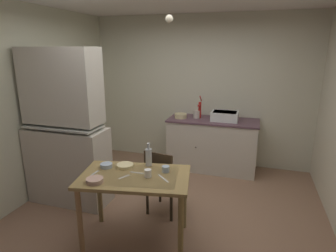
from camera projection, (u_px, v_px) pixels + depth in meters
The scene contains 22 objects.
ground_plane at pixel (165, 218), 3.55m from camera, with size 5.07×5.07×0.00m, color #8E6A52.
wall_back at pixel (200, 91), 5.12m from camera, with size 4.03×0.10×2.65m, color beige.
wall_left at pixel (22, 106), 3.78m from camera, with size 0.10×4.17×2.65m, color beige.
hutch_cabinet at pixel (66, 134), 3.74m from camera, with size 1.09×0.46×2.09m.
counter_cabinet at pixel (212, 144), 4.93m from camera, with size 1.52×0.64×0.90m.
sink_basin at pixel (225, 116), 4.73m from camera, with size 0.44×0.34×0.15m.
hand_pump at pixel (200, 108), 4.87m from camera, with size 0.05×0.27×0.39m.
mixing_bowl_counter at pixel (181, 116), 4.91m from camera, with size 0.21×0.21×0.08m, color beige.
stoneware_crock at pixel (197, 114), 4.91m from camera, with size 0.11×0.11×0.13m, color beige.
dining_table at pixel (135, 185), 3.00m from camera, with size 1.25×0.89×0.78m.
chair_far_side at pixel (163, 180), 3.55m from camera, with size 0.46×0.46×0.87m.
serving_bowl_wide at pixel (106, 165), 3.16m from camera, with size 0.13×0.13×0.05m, color #9EB2C6.
soup_bowl_small at pixel (95, 180), 2.80m from camera, with size 0.17×0.17×0.04m, color tan.
sauce_dish at pixel (125, 166), 3.17m from camera, with size 0.19×0.19×0.04m, color beige.
teacup_mint at pixel (166, 169), 3.04m from camera, with size 0.08×0.08×0.07m, color #9EB2C6.
mug_tall at pixel (148, 173), 2.92m from camera, with size 0.07×0.07×0.08m, color white.
glass_bottle at pixel (149, 157), 3.19m from camera, with size 0.07×0.07×0.27m.
table_knife at pixel (163, 178), 2.89m from camera, with size 0.21×0.02×0.01m, color silver.
teaspoon_near_bowl at pixel (95, 173), 3.01m from camera, with size 0.13×0.02×0.01m, color beige.
teaspoon_by_cup at pixel (124, 177), 2.93m from camera, with size 0.13×0.02×0.01m, color beige.
serving_spoon at pixel (137, 173), 3.02m from camera, with size 0.15×0.02×0.01m, color beige.
pendant_bulb at pixel (169, 19), 2.95m from camera, with size 0.08×0.08×0.08m, color #F9EFCC.
Camera 1 is at (0.96, -2.96, 2.07)m, focal length 30.19 mm.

